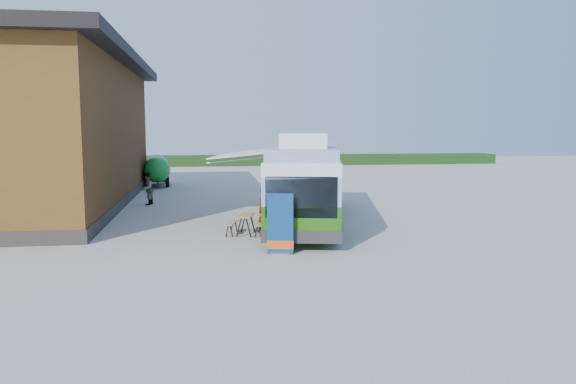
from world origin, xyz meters
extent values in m
plane|color=#BCB7AD|center=(0.00, 0.00, 0.00)|extent=(100.00, 100.00, 0.00)
cube|color=brown|center=(-10.50, 10.00, 3.50)|extent=(8.00, 20.00, 7.00)
cube|color=black|center=(-10.50, 10.00, 7.25)|extent=(9.60, 21.20, 0.50)
cube|color=#332D28|center=(-10.50, 10.00, 0.25)|extent=(8.10, 20.10, 0.50)
cube|color=#264419|center=(8.00, 38.00, 0.50)|extent=(40.00, 3.00, 1.00)
cube|color=#337513|center=(1.70, 3.62, 0.90)|extent=(4.95, 12.29, 1.10)
cube|color=#87A0D2|center=(1.70, 3.62, 1.90)|extent=(4.95, 12.29, 0.90)
cube|color=black|center=(0.59, 4.37, 1.90)|extent=(2.12, 9.82, 0.70)
cube|color=black|center=(3.02, 3.85, 1.90)|extent=(2.12, 9.82, 0.70)
cube|color=white|center=(1.70, 3.62, 2.58)|extent=(4.95, 12.29, 0.45)
cube|color=#87A0D2|center=(1.70, 3.62, 3.01)|extent=(4.76, 12.06, 0.40)
cube|color=white|center=(0.91, -0.10, 3.46)|extent=(1.94, 2.10, 0.50)
cube|color=black|center=(0.45, -2.23, 1.75)|extent=(2.22, 0.53, 1.30)
cube|color=#2D2D2D|center=(0.46, -2.18, 0.50)|extent=(2.54, 0.73, 0.40)
cube|color=#2D2D2D|center=(2.93, 9.43, 0.50)|extent=(2.54, 0.73, 0.40)
cylinder|color=black|center=(-0.24, -0.07, 0.50)|extent=(0.50, 1.04, 1.00)
cylinder|color=black|center=(1.97, -0.54, 0.50)|extent=(0.50, 1.04, 1.00)
cylinder|color=black|center=(1.32, 7.29, 0.50)|extent=(0.50, 1.04, 1.00)
cylinder|color=black|center=(3.53, 6.82, 0.50)|extent=(0.50, 1.04, 1.00)
cube|color=white|center=(-0.71, 3.29, 2.67)|extent=(3.51, 4.75, 0.33)
cube|color=#A5A8AD|center=(0.60, 3.02, 2.86)|extent=(1.10, 4.52, 0.15)
cylinder|color=#A5A8AD|center=(-1.10, 1.49, 2.57)|extent=(2.72, 0.62, 0.34)
cylinder|color=#A5A8AD|center=(-0.33, 5.10, 2.57)|extent=(2.72, 0.62, 0.34)
cube|color=navy|center=(-0.23, -2.39, 0.95)|extent=(0.80, 0.20, 1.91)
cube|color=#D95214|center=(-0.23, -2.39, 0.31)|extent=(0.82, 0.21, 0.27)
cube|color=#A5A8AD|center=(-0.23, -2.39, 0.03)|extent=(0.60, 0.29, 0.06)
cylinder|color=#A5A8AD|center=(-0.23, -2.37, 0.95)|extent=(0.03, 0.03, 1.91)
cube|color=tan|center=(-1.06, 0.97, 0.72)|extent=(0.73, 1.23, 0.04)
cube|color=tan|center=(-1.57, 1.09, 0.43)|extent=(0.50, 1.17, 0.03)
cube|color=tan|center=(-0.54, 0.84, 0.43)|extent=(0.50, 1.17, 0.03)
cube|color=black|center=(-1.34, 0.54, 0.35)|extent=(0.06, 0.06, 0.71)
cube|color=black|center=(-1.00, 0.46, 0.35)|extent=(0.06, 0.06, 0.71)
cube|color=black|center=(-1.12, 1.47, 0.35)|extent=(0.06, 0.06, 0.71)
cube|color=black|center=(-0.78, 1.39, 0.35)|extent=(0.06, 0.06, 0.71)
imported|color=#999999|center=(-0.36, 0.65, 0.89)|extent=(0.77, 0.68, 1.78)
imported|color=#999999|center=(-5.44, 9.55, 0.82)|extent=(0.78, 0.91, 1.64)
cylinder|color=green|center=(-5.70, 18.93, 1.20)|extent=(1.90, 3.67, 1.60)
sphere|color=green|center=(-5.54, 17.16, 1.20)|extent=(1.60, 1.60, 1.60)
sphere|color=green|center=(-5.86, 20.70, 1.20)|extent=(1.60, 1.60, 1.60)
cube|color=black|center=(-5.70, 18.93, 0.49)|extent=(1.39, 3.80, 0.18)
cube|color=black|center=(-5.50, 16.63, 0.44)|extent=(0.20, 1.07, 0.09)
cylinder|color=black|center=(-6.22, 17.82, 0.35)|extent=(0.28, 0.73, 0.71)
cylinder|color=black|center=(-4.99, 17.92, 0.35)|extent=(0.28, 0.73, 0.71)
cylinder|color=black|center=(-6.41, 19.93, 0.35)|extent=(0.28, 0.73, 0.71)
cylinder|color=black|center=(-5.18, 20.04, 0.35)|extent=(0.28, 0.73, 0.71)
camera|label=1|loc=(-2.45, -19.28, 3.95)|focal=35.00mm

